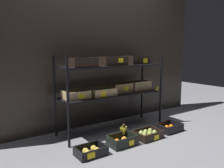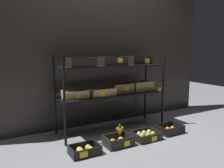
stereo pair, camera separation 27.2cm
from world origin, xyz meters
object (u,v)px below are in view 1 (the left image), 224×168
at_px(crate_ground_orange, 122,141).
at_px(banana_bunch_loose, 124,130).
at_px(crate_ground_tangerine, 169,128).
at_px(crate_ground_apple_gold, 91,151).
at_px(crate_ground_pear, 148,134).
at_px(display_rack, 113,80).

height_order(crate_ground_orange, banana_bunch_loose, banana_bunch_loose).
distance_m(crate_ground_tangerine, banana_bunch_loose, 0.84).
bearing_deg(crate_ground_orange, crate_ground_tangerine, 1.01).
xyz_separation_m(crate_ground_apple_gold, crate_ground_orange, (0.44, 0.01, 0.01)).
bearing_deg(crate_ground_tangerine, crate_ground_pear, -177.48).
relative_size(display_rack, crate_ground_apple_gold, 4.95).
distance_m(crate_ground_orange, crate_ground_tangerine, 0.84).
distance_m(crate_ground_orange, banana_bunch_loose, 0.14).
bearing_deg(banana_bunch_loose, crate_ground_orange, -179.95).
bearing_deg(crate_ground_apple_gold, banana_bunch_loose, 1.60).
bearing_deg(crate_ground_tangerine, crate_ground_orange, -178.99).
bearing_deg(display_rack, banana_bunch_loose, -111.21).
distance_m(display_rack, crate_ground_apple_gold, 1.08).
bearing_deg(crate_ground_pear, crate_ground_orange, 179.44).
distance_m(crate_ground_orange, crate_ground_pear, 0.41).
xyz_separation_m(display_rack, crate_ground_pear, (0.19, -0.52, -0.67)).
xyz_separation_m(crate_ground_pear, banana_bunch_loose, (-0.39, 0.00, 0.14)).
height_order(display_rack, crate_ground_apple_gold, display_rack).
xyz_separation_m(display_rack, crate_ground_orange, (-0.22, -0.52, -0.67)).
xyz_separation_m(crate_ground_pear, crate_ground_tangerine, (0.43, 0.02, -0.01)).
distance_m(crate_ground_pear, crate_ground_tangerine, 0.43).
bearing_deg(banana_bunch_loose, crate_ground_tangerine, 1.03).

